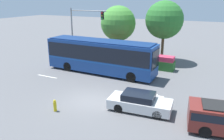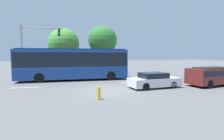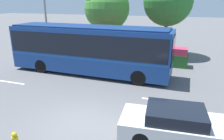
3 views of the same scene
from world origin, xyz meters
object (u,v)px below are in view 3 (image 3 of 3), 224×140
traffic_light_pole (57,11)px  street_tree_left (107,8)px  street_tree_centre (168,2)px  sedan_foreground (177,125)px  city_bus (89,47)px

traffic_light_pole → street_tree_left: street_tree_left is taller
street_tree_left → street_tree_centre: (5.85, 0.25, 0.65)m
street_tree_left → sedan_foreground: bearing=-59.6°
city_bus → street_tree_left: (-1.22, 7.01, 2.43)m
sedan_foreground → street_tree_left: bearing=115.1°
street_tree_left → city_bus: bearing=-80.1°
sedan_foreground → traffic_light_pole: traffic_light_pole is taller
street_tree_left → street_tree_centre: size_ratio=0.91×
city_bus → street_tree_left: size_ratio=1.76×
city_bus → sedan_foreground: bearing=-42.6°
street_tree_centre → street_tree_left: bearing=-177.6°
city_bus → traffic_light_pole: traffic_light_pole is taller
street_tree_left → street_tree_centre: street_tree_centre is taller
sedan_foreground → street_tree_centre: size_ratio=0.61×
sedan_foreground → traffic_light_pole: (-11.20, 9.68, 3.60)m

